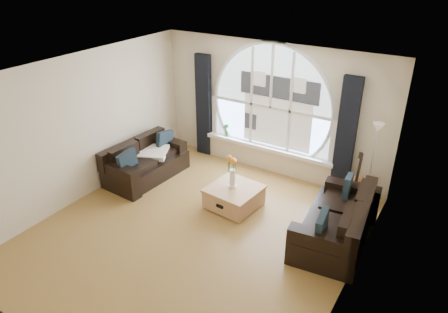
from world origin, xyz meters
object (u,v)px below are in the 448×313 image
at_px(vase_flowers, 233,168).
at_px(guitar, 358,176).
at_px(sofa_right, 337,219).
at_px(coffee_chest, 234,196).
at_px(floor_lamp, 371,165).
at_px(sofa_left, 146,160).
at_px(potted_plant, 226,130).

distance_m(vase_flowers, guitar, 2.34).
xyz_separation_m(sofa_right, coffee_chest, (-1.90, -0.00, -0.19)).
height_order(floor_lamp, guitar, floor_lamp).
bearing_deg(vase_flowers, sofa_left, -179.32).
relative_size(vase_flowers, potted_plant, 2.49).
bearing_deg(potted_plant, coffee_chest, -54.38).
bearing_deg(potted_plant, vase_flowers, -55.22).
xyz_separation_m(sofa_left, sofa_right, (4.00, 0.01, 0.00)).
height_order(vase_flowers, guitar, vase_flowers).
relative_size(sofa_right, potted_plant, 6.64).
relative_size(sofa_left, floor_lamp, 1.08).
distance_m(sofa_right, potted_plant, 3.47).
relative_size(sofa_right, coffee_chest, 2.12).
relative_size(sofa_right, vase_flowers, 2.66).
xyz_separation_m(sofa_right, potted_plant, (-3.06, 1.61, 0.29)).
relative_size(sofa_right, guitar, 1.76).
distance_m(sofa_right, guitar, 1.37).
distance_m(coffee_chest, guitar, 2.32).
bearing_deg(floor_lamp, vase_flowers, -146.26).
height_order(sofa_left, guitar, guitar).
bearing_deg(vase_flowers, guitar, 35.38).
height_order(vase_flowers, potted_plant, vase_flowers).
bearing_deg(vase_flowers, coffee_chest, -20.85).
distance_m(coffee_chest, vase_flowers, 0.57).
xyz_separation_m(coffee_chest, floor_lamp, (2.03, 1.41, 0.59)).
bearing_deg(potted_plant, guitar, -4.67).
bearing_deg(sofa_right, potted_plant, 146.24).
distance_m(sofa_right, floor_lamp, 1.47).
bearing_deg(guitar, coffee_chest, -140.43).
bearing_deg(vase_flowers, floor_lamp, 33.74).
xyz_separation_m(sofa_right, floor_lamp, (0.13, 1.41, 0.40)).
bearing_deg(coffee_chest, sofa_left, -174.30).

